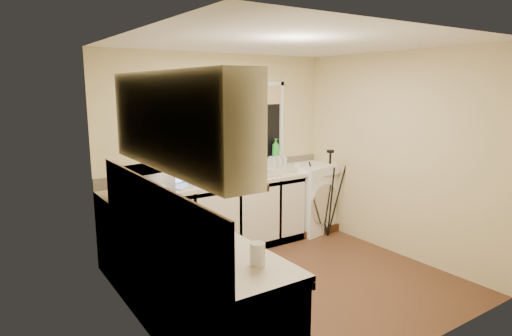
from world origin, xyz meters
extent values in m
plane|color=brown|center=(0.00, 0.00, 0.00)|extent=(3.20, 3.20, 0.00)
plane|color=white|center=(0.00, 0.00, 2.45)|extent=(3.20, 3.20, 0.00)
plane|color=beige|center=(0.00, 1.50, 1.23)|extent=(3.20, 0.00, 3.20)
plane|color=beige|center=(0.00, -1.50, 1.23)|extent=(3.20, 0.00, 3.20)
plane|color=beige|center=(-1.60, 0.00, 1.23)|extent=(0.00, 3.00, 3.00)
plane|color=beige|center=(1.60, 0.00, 1.23)|extent=(0.00, 3.00, 3.00)
cube|color=silver|center=(-0.33, 1.20, 0.43)|extent=(2.55, 0.60, 0.86)
cube|color=silver|center=(-1.30, -0.30, 0.43)|extent=(0.54, 2.40, 0.86)
cube|color=beige|center=(0.00, 1.20, 0.88)|extent=(3.20, 0.60, 0.04)
cube|color=beige|center=(-1.30, -0.30, 0.88)|extent=(0.60, 2.40, 0.04)
cube|color=silver|center=(-1.44, -0.45, 1.80)|extent=(0.28, 1.90, 0.70)
cube|color=beige|center=(-1.59, -0.30, 1.12)|extent=(0.02, 2.40, 0.45)
cube|color=beige|center=(0.00, 1.49, 0.97)|extent=(3.20, 0.02, 0.14)
cube|color=black|center=(0.20, 1.49, 1.55)|extent=(1.50, 0.02, 1.00)
cube|color=tan|center=(0.20, 1.46, 1.92)|extent=(1.50, 0.02, 0.25)
cube|color=white|center=(0.20, 1.43, 1.04)|extent=(1.60, 0.14, 0.03)
cube|color=tan|center=(0.20, 1.20, 0.91)|extent=(0.82, 0.46, 0.03)
cylinder|color=silver|center=(0.20, 1.38, 1.02)|extent=(0.03, 0.03, 0.24)
cube|color=white|center=(1.28, 1.22, 0.48)|extent=(0.78, 0.76, 0.95)
cube|color=#ABAAB3|center=(-0.66, 1.13, 0.91)|extent=(0.40, 0.34, 0.02)
cube|color=#5C92FC|center=(-0.71, 1.28, 1.03)|extent=(0.35, 0.17, 0.24)
cylinder|color=silver|center=(-1.26, 0.44, 1.00)|extent=(0.16, 0.16, 0.21)
cube|color=beige|center=(0.74, 1.23, 0.93)|extent=(0.48, 0.38, 0.07)
cylinder|color=silver|center=(-1.21, -1.17, 0.97)|extent=(0.10, 0.10, 0.15)
cylinder|color=silver|center=(-1.39, -0.53, 0.95)|extent=(0.07, 0.07, 0.10)
imported|color=silver|center=(-1.28, 0.78, 1.07)|extent=(0.52, 0.67, 0.33)
imported|color=#999999|center=(-0.41, 1.40, 1.17)|extent=(0.14, 0.12, 0.24)
imported|color=#999999|center=(-0.09, 1.39, 1.18)|extent=(0.17, 0.16, 0.25)
imported|color=#999999|center=(0.26, 1.41, 1.17)|extent=(0.16, 0.16, 0.24)
imported|color=#999999|center=(0.52, 1.43, 1.16)|extent=(0.20, 0.18, 0.22)
imported|color=green|center=(0.84, 1.41, 1.19)|extent=(0.12, 0.12, 0.28)
imported|color=#999999|center=(0.92, 1.41, 1.14)|extent=(0.09, 0.09, 0.19)
imported|color=silver|center=(1.04, 1.19, 0.95)|extent=(0.12, 0.12, 0.09)
imported|color=#EDE7C3|center=(-1.27, -0.49, 0.95)|extent=(0.11, 0.11, 0.10)
camera|label=1|loc=(-2.69, -3.36, 2.05)|focal=30.37mm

